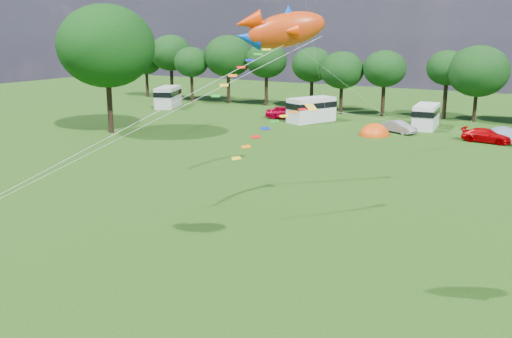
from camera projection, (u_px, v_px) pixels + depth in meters
The scene contains 14 objects.
ground_plane at pixel (152, 309), 22.44m from camera, with size 180.00×180.00×0.00m, color black.
tree_line at pixel (511, 69), 64.06m from camera, with size 102.98×10.98×10.27m.
big_tree at pixel (106, 46), 58.59m from camera, with size 10.00×10.00×13.28m.
car_a at pixel (285, 113), 69.73m from camera, with size 1.87×4.75×1.58m, color #B80023.
car_b at pixel (399, 127), 60.33m from camera, with size 1.37×3.68×1.30m, color gray.
car_c at pixel (486, 136), 55.29m from camera, with size 1.86×4.44×1.33m, color #BD0004.
campervan_a at pixel (168, 96), 80.11m from camera, with size 4.68×6.36×2.87m.
campervan_b at pixel (311, 109), 67.37m from camera, with size 4.56×6.39×2.88m.
campervan_c at pixel (426, 116), 63.03m from camera, with size 2.89×5.61×2.64m.
tent_orange at pixel (374, 135), 59.12m from camera, with size 3.15×3.45×2.46m.
tent_greyblue at pixel (502, 140), 56.67m from camera, with size 3.54×3.88×2.63m.
fish_kite at pixel (279, 30), 20.61m from camera, with size 3.47×2.43×1.85m.
streamer_kite_b at pixel (260, 59), 38.99m from camera, with size 4.37×4.68×3.83m.
streamer_kite_c at pixel (281, 123), 32.95m from camera, with size 3.11×5.02×2.82m.
Camera 1 is at (14.06, -15.43, 10.72)m, focal length 40.00 mm.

